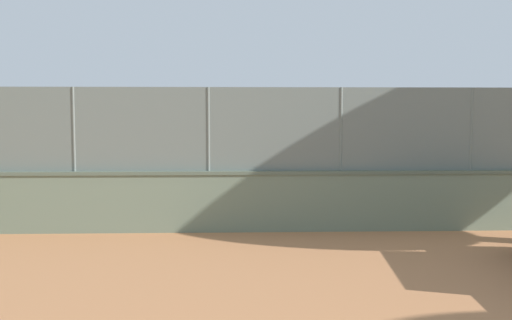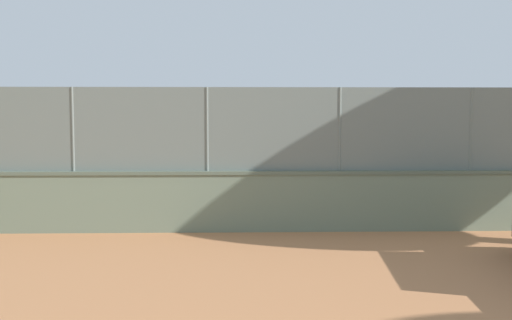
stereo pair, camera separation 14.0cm
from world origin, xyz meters
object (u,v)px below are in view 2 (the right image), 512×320
(sports_ball, at_px, (407,171))
(courtside_bench, at_px, (312,204))
(player_near_wall_returning, at_px, (93,176))
(player_foreground_swinging, at_px, (412,166))

(sports_ball, distance_m, courtside_bench, 5.94)
(player_near_wall_returning, height_order, sports_ball, player_near_wall_returning)
(player_near_wall_returning, bearing_deg, sports_ball, -168.66)
(player_near_wall_returning, xyz_separation_m, sports_ball, (-9.86, -1.98, -0.05))
(player_near_wall_returning, distance_m, sports_ball, 10.05)
(player_foreground_swinging, xyz_separation_m, sports_ball, (0.76, 2.14, 0.01))
(player_foreground_swinging, bearing_deg, courtside_bench, 56.90)
(player_near_wall_returning, xyz_separation_m, courtside_bench, (-6.19, 2.67, -0.45))
(player_near_wall_returning, relative_size, courtside_bench, 0.97)
(player_foreground_swinging, relative_size, courtside_bench, 0.91)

